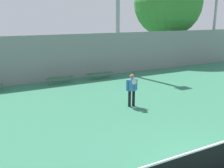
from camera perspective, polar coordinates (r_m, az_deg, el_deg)
name	(u,v)px	position (r m, az deg, el deg)	size (l,w,h in m)	color
tennis_net	(219,157)	(8.25, 22.35, -14.54)	(11.13, 0.09, 0.96)	black
tennis_player	(132,88)	(12.89, 4.33, -0.88)	(0.59, 0.45, 1.65)	black
bench_courtside_far	(61,78)	(17.84, -11.14, 1.30)	(1.81, 0.40, 0.42)	#28663D
bench_adjacent_court	(100,74)	(18.87, -2.68, 2.28)	(2.06, 0.40, 0.42)	#28663D
back_fence	(66,57)	(18.80, -9.99, 5.77)	(33.57, 0.06, 3.18)	gray
tree_green_broad	(168,3)	(27.76, 12.07, 16.91)	(6.73, 6.73, 9.08)	brown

